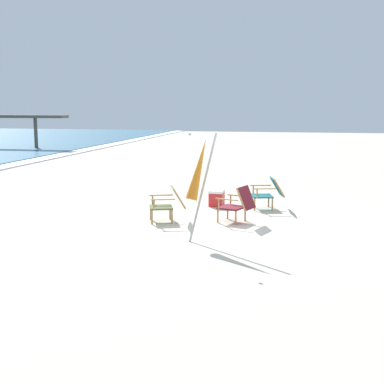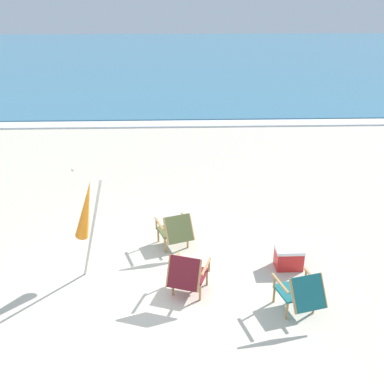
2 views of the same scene
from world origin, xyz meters
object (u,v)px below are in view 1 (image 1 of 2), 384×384
umbrella_furled_orange (199,170)px  cooler_box (217,198)px  beach_chair_front_left (238,203)px  beach_chair_front_right (169,202)px  beach_chair_far_center (269,192)px

umbrella_furled_orange → cooler_box: bearing=3.7°
beach_chair_front_left → beach_chair_front_right: 1.51m
beach_chair_front_right → umbrella_furled_orange: size_ratio=0.45×
beach_chair_front_right → beach_chair_far_center: size_ratio=1.03×
beach_chair_front_left → cooler_box: beach_chair_front_left is taller
beach_chair_front_right → cooler_box: size_ratio=1.87×
umbrella_furled_orange → cooler_box: umbrella_furled_orange is taller
beach_chair_front_left → beach_chair_front_right: beach_chair_front_left is taller
beach_chair_far_center → umbrella_furled_orange: 3.65m
beach_chair_front_left → umbrella_furled_orange: 1.95m
beach_chair_front_right → umbrella_furled_orange: bearing=-146.8°
beach_chair_front_left → beach_chair_far_center: size_ratio=0.96×
beach_chair_far_center → umbrella_furled_orange: size_ratio=0.44×
cooler_box → umbrella_furled_orange: bearing=-176.3°
beach_chair_front_left → cooler_box: size_ratio=1.76×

